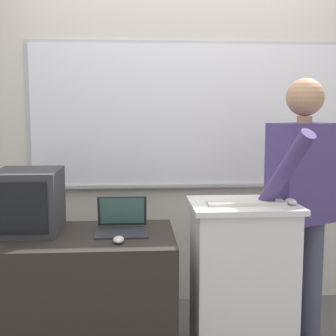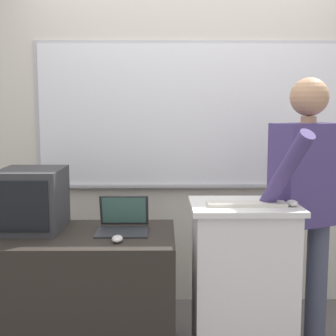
{
  "view_description": "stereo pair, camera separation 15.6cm",
  "coord_description": "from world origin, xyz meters",
  "px_view_note": "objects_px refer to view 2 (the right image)",
  "views": [
    {
      "loc": [
        -0.34,
        -2.25,
        1.5
      ],
      "look_at": [
        -0.16,
        0.36,
        1.17
      ],
      "focal_mm": 50.0,
      "sensor_mm": 36.0,
      "label": 1
    },
    {
      "loc": [
        -0.18,
        -2.25,
        1.5
      ],
      "look_at": [
        -0.16,
        0.36,
        1.17
      ],
      "focal_mm": 50.0,
      "sensor_mm": 36.0,
      "label": 2
    }
  ],
  "objects_px": {
    "person_presenter": "(306,197)",
    "wireless_keyboard": "(246,204)",
    "crt_monitor": "(32,199)",
    "lectern_podium": "(242,284)",
    "side_desk": "(84,297)",
    "computer_mouse_by_keyboard": "(292,203)",
    "laptop": "(123,221)",
    "computer_mouse_by_laptop": "(117,239)"
  },
  "relations": [
    {
      "from": "laptop",
      "to": "crt_monitor",
      "type": "bearing_deg",
      "value": 177.46
    },
    {
      "from": "side_desk",
      "to": "computer_mouse_by_keyboard",
      "type": "relative_size",
      "value": 10.65
    },
    {
      "from": "laptop",
      "to": "wireless_keyboard",
      "type": "bearing_deg",
      "value": -14.51
    },
    {
      "from": "lectern_podium",
      "to": "wireless_keyboard",
      "type": "relative_size",
      "value": 2.18
    },
    {
      "from": "lectern_podium",
      "to": "computer_mouse_by_keyboard",
      "type": "xyz_separation_m",
      "value": [
        0.26,
        -0.07,
        0.49
      ]
    },
    {
      "from": "person_presenter",
      "to": "laptop",
      "type": "distance_m",
      "value": 1.1
    },
    {
      "from": "computer_mouse_by_laptop",
      "to": "lectern_podium",
      "type": "bearing_deg",
      "value": 10.49
    },
    {
      "from": "laptop",
      "to": "computer_mouse_by_laptop",
      "type": "relative_size",
      "value": 3.01
    },
    {
      "from": "side_desk",
      "to": "laptop",
      "type": "height_order",
      "value": "laptop"
    },
    {
      "from": "person_presenter",
      "to": "crt_monitor",
      "type": "distance_m",
      "value": 1.64
    },
    {
      "from": "computer_mouse_by_keyboard",
      "to": "computer_mouse_by_laptop",
      "type": "bearing_deg",
      "value": -176.43
    },
    {
      "from": "side_desk",
      "to": "computer_mouse_by_keyboard",
      "type": "distance_m",
      "value": 1.33
    },
    {
      "from": "side_desk",
      "to": "crt_monitor",
      "type": "distance_m",
      "value": 0.66
    },
    {
      "from": "side_desk",
      "to": "wireless_keyboard",
      "type": "xyz_separation_m",
      "value": [
        0.93,
        -0.11,
        0.58
      ]
    },
    {
      "from": "crt_monitor",
      "to": "person_presenter",
      "type": "bearing_deg",
      "value": -0.77
    },
    {
      "from": "wireless_keyboard",
      "to": "side_desk",
      "type": "bearing_deg",
      "value": 173.53
    },
    {
      "from": "wireless_keyboard",
      "to": "computer_mouse_by_laptop",
      "type": "bearing_deg",
      "value": -174.32
    },
    {
      "from": "person_presenter",
      "to": "wireless_keyboard",
      "type": "distance_m",
      "value": 0.43
    },
    {
      "from": "side_desk",
      "to": "person_presenter",
      "type": "bearing_deg",
      "value": 3.39
    },
    {
      "from": "lectern_podium",
      "to": "wireless_keyboard",
      "type": "distance_m",
      "value": 0.49
    },
    {
      "from": "side_desk",
      "to": "person_presenter",
      "type": "distance_m",
      "value": 1.45
    },
    {
      "from": "lectern_podium",
      "to": "wireless_keyboard",
      "type": "height_order",
      "value": "wireless_keyboard"
    },
    {
      "from": "laptop",
      "to": "computer_mouse_by_keyboard",
      "type": "xyz_separation_m",
      "value": [
        0.96,
        -0.19,
        0.14
      ]
    },
    {
      "from": "lectern_podium",
      "to": "crt_monitor",
      "type": "height_order",
      "value": "crt_monitor"
    },
    {
      "from": "lectern_podium",
      "to": "computer_mouse_by_keyboard",
      "type": "distance_m",
      "value": 0.56
    },
    {
      "from": "side_desk",
      "to": "lectern_podium",
      "type": "bearing_deg",
      "value": -2.76
    },
    {
      "from": "person_presenter",
      "to": "computer_mouse_by_keyboard",
      "type": "relative_size",
      "value": 16.78
    },
    {
      "from": "side_desk",
      "to": "wireless_keyboard",
      "type": "bearing_deg",
      "value": -6.47
    },
    {
      "from": "lectern_podium",
      "to": "person_presenter",
      "type": "bearing_deg",
      "value": 17.51
    },
    {
      "from": "wireless_keyboard",
      "to": "lectern_podium",
      "type": "bearing_deg",
      "value": 91.62
    },
    {
      "from": "side_desk",
      "to": "computer_mouse_by_keyboard",
      "type": "bearing_deg",
      "value": -5.61
    },
    {
      "from": "person_presenter",
      "to": "computer_mouse_by_laptop",
      "type": "height_order",
      "value": "person_presenter"
    },
    {
      "from": "person_presenter",
      "to": "crt_monitor",
      "type": "bearing_deg",
      "value": 154.4
    },
    {
      "from": "side_desk",
      "to": "computer_mouse_by_laptop",
      "type": "bearing_deg",
      "value": -39.11
    },
    {
      "from": "laptop",
      "to": "computer_mouse_by_laptop",
      "type": "height_order",
      "value": "laptop"
    },
    {
      "from": "lectern_podium",
      "to": "laptop",
      "type": "relative_size",
      "value": 3.19
    },
    {
      "from": "wireless_keyboard",
      "to": "computer_mouse_by_laptop",
      "type": "relative_size",
      "value": 4.4
    },
    {
      "from": "computer_mouse_by_keyboard",
      "to": "crt_monitor",
      "type": "xyz_separation_m",
      "value": [
        -1.5,
        0.22,
        -0.02
      ]
    },
    {
      "from": "computer_mouse_by_laptop",
      "to": "computer_mouse_by_keyboard",
      "type": "distance_m",
      "value": 0.99
    },
    {
      "from": "crt_monitor",
      "to": "side_desk",
      "type": "bearing_deg",
      "value": -17.49
    },
    {
      "from": "laptop",
      "to": "wireless_keyboard",
      "type": "relative_size",
      "value": 0.68
    },
    {
      "from": "wireless_keyboard",
      "to": "computer_mouse_by_keyboard",
      "type": "height_order",
      "value": "computer_mouse_by_keyboard"
    }
  ]
}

